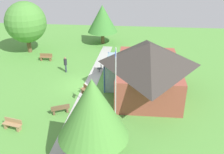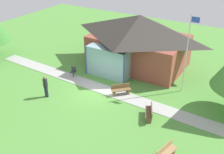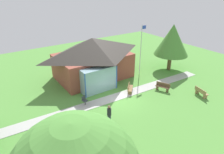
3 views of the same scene
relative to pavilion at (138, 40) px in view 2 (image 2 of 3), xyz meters
The scene contains 9 objects.
ground_plane 6.63m from the pavilion, 94.94° to the right, with size 44.00×44.00×0.00m, color #54933D.
pavilion is the anchor object (origin of this frame).
footpath 5.96m from the pavilion, 95.61° to the right, with size 22.69×1.30×0.03m, color #ADADA8.
flagpole 5.80m from the pavilion, 25.10° to the right, with size 0.64×0.08×6.15m.
bench_rear_near_path 5.89m from the pavilion, 76.41° to the right, with size 1.37×1.37×0.84m.
bench_lawn_far_right 12.25m from the pavilion, 56.00° to the right, with size 0.76×1.56×0.84m.
bench_mid_right 8.54m from the pavilion, 57.80° to the right, with size 1.02×1.55×0.84m.
patio_chair_west 6.45m from the pavilion, 127.55° to the right, with size 0.54×0.54×0.86m.
visitor_strolling_lawn 9.31m from the pavilion, 111.74° to the right, with size 0.34×0.34×1.74m.
Camera 2 is at (10.56, -15.16, 11.14)m, focal length 43.95 mm.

